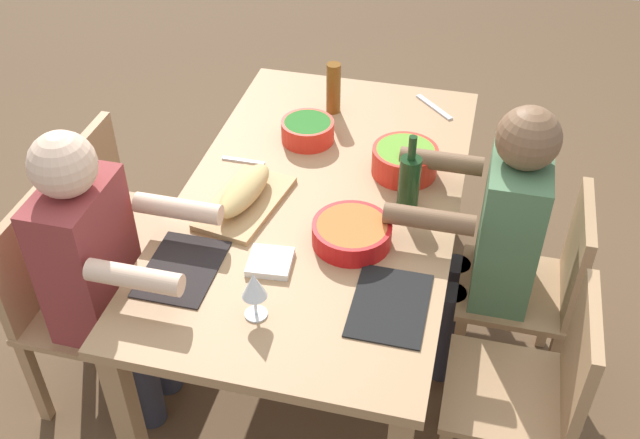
# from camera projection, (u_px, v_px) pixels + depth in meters

# --- Properties ---
(ground_plane) EXTENTS (8.00, 8.00, 0.00)m
(ground_plane) POSITION_uv_depth(u_px,v_px,m) (320.00, 334.00, 3.17)
(ground_plane) COLOR brown
(dining_table) EXTENTS (1.76, 1.00, 0.74)m
(dining_table) POSITION_uv_depth(u_px,v_px,m) (320.00, 213.00, 2.75)
(dining_table) COLOR #A87F56
(dining_table) RESTS_ON ground_plane
(chair_far_left) EXTENTS (0.40, 0.40, 0.85)m
(chair_far_left) POSITION_uv_depth(u_px,v_px,m) (64.00, 300.00, 2.65)
(chair_far_left) COLOR #A87F56
(chair_far_left) RESTS_ON ground_plane
(diner_far_left) EXTENTS (0.41, 0.53, 1.20)m
(diner_far_left) POSITION_uv_depth(u_px,v_px,m) (100.00, 264.00, 2.48)
(diner_far_left) COLOR #2D2D38
(diner_far_left) RESTS_ON ground_plane
(chair_near_center) EXTENTS (0.40, 0.40, 0.85)m
(chair_near_center) POSITION_uv_depth(u_px,v_px,m) (538.00, 285.00, 2.71)
(chair_near_center) COLOR #A87F56
(chair_near_center) RESTS_ON ground_plane
(diner_near_center) EXTENTS (0.41, 0.53, 1.20)m
(diner_near_center) POSITION_uv_depth(u_px,v_px,m) (496.00, 232.00, 2.61)
(diner_near_center) COLOR #2D2D38
(diner_near_center) RESTS_ON ground_plane
(chair_far_center) EXTENTS (0.40, 0.40, 0.85)m
(chair_far_center) POSITION_uv_depth(u_px,v_px,m) (124.00, 217.00, 3.02)
(chair_far_center) COLOR #A87F56
(chair_far_center) RESTS_ON ground_plane
(chair_near_left) EXTENTS (0.40, 0.40, 0.85)m
(chair_near_left) POSITION_uv_depth(u_px,v_px,m) (536.00, 389.00, 2.35)
(chair_near_left) COLOR #A87F56
(chair_near_left) RESTS_ON ground_plane
(serving_bowl_fruit) EXTENTS (0.27, 0.27, 0.08)m
(serving_bowl_fruit) POSITION_uv_depth(u_px,v_px,m) (352.00, 232.00, 2.48)
(serving_bowl_fruit) COLOR red
(serving_bowl_fruit) RESTS_ON dining_table
(serving_bowl_salad) EXTENTS (0.25, 0.25, 0.11)m
(serving_bowl_salad) POSITION_uv_depth(u_px,v_px,m) (405.00, 159.00, 2.78)
(serving_bowl_salad) COLOR red
(serving_bowl_salad) RESTS_ON dining_table
(serving_bowl_greens) EXTENTS (0.21, 0.21, 0.09)m
(serving_bowl_greens) POSITION_uv_depth(u_px,v_px,m) (308.00, 130.00, 2.96)
(serving_bowl_greens) COLOR red
(serving_bowl_greens) RESTS_ON dining_table
(cutting_board) EXTENTS (0.43, 0.28, 0.02)m
(cutting_board) POSITION_uv_depth(u_px,v_px,m) (245.00, 203.00, 2.65)
(cutting_board) COLOR tan
(cutting_board) RESTS_ON dining_table
(bread_loaf) EXTENTS (0.33, 0.16, 0.09)m
(bread_loaf) POSITION_uv_depth(u_px,v_px,m) (244.00, 190.00, 2.62)
(bread_loaf) COLOR tan
(bread_loaf) RESTS_ON cutting_board
(wine_bottle) EXTENTS (0.08, 0.08, 0.29)m
(wine_bottle) POSITION_uv_depth(u_px,v_px,m) (409.00, 181.00, 2.59)
(wine_bottle) COLOR #193819
(wine_bottle) RESTS_ON dining_table
(beer_bottle) EXTENTS (0.06, 0.06, 0.22)m
(beer_bottle) POSITION_uv_depth(u_px,v_px,m) (333.00, 88.00, 3.09)
(beer_bottle) COLOR brown
(beer_bottle) RESTS_ON dining_table
(wine_glass) EXTENTS (0.08, 0.08, 0.17)m
(wine_glass) POSITION_uv_depth(u_px,v_px,m) (254.00, 287.00, 2.17)
(wine_glass) COLOR silver
(wine_glass) RESTS_ON dining_table
(placemat_far_left) EXTENTS (0.32, 0.23, 0.01)m
(placemat_far_left) POSITION_uv_depth(u_px,v_px,m) (182.00, 269.00, 2.40)
(placemat_far_left) COLOR black
(placemat_far_left) RESTS_ON dining_table
(fork_far_center) EXTENTS (0.02, 0.17, 0.01)m
(fork_far_center) POSITION_uv_depth(u_px,v_px,m) (243.00, 161.00, 2.87)
(fork_far_center) COLOR silver
(fork_far_center) RESTS_ON dining_table
(placemat_near_left) EXTENTS (0.32, 0.23, 0.01)m
(placemat_near_left) POSITION_uv_depth(u_px,v_px,m) (390.00, 305.00, 2.27)
(placemat_near_left) COLOR black
(placemat_near_left) RESTS_ON dining_table
(carving_knife) EXTENTS (0.18, 0.18, 0.01)m
(carving_knife) POSITION_uv_depth(u_px,v_px,m) (434.00, 107.00, 3.18)
(carving_knife) COLOR silver
(carving_knife) RESTS_ON dining_table
(napkin_stack) EXTENTS (0.15, 0.15, 0.02)m
(napkin_stack) POSITION_uv_depth(u_px,v_px,m) (270.00, 262.00, 2.41)
(napkin_stack) COLOR white
(napkin_stack) RESTS_ON dining_table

